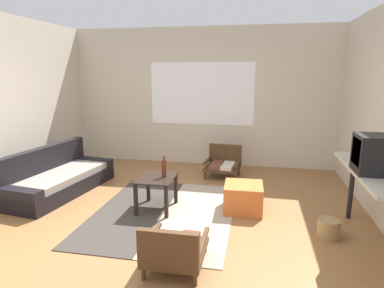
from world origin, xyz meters
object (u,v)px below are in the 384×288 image
Objects in this scene: crt_television at (380,154)px; wicker_basket at (329,228)px; ottoman_orange at (243,198)px; glass_bottle at (164,168)px; couch at (57,179)px; armchair_by_window at (223,162)px; console_shelf at (374,179)px; armchair_striped_foreground at (174,249)px; clay_vase at (363,150)px; coffee_table at (156,184)px.

crt_television is 1.04m from wicker_basket.
glass_bottle is at bearing -171.82° from ottoman_orange.
wicker_basket is (0.99, -0.56, -0.08)m from ottoman_orange.
couch is 2.80m from armchair_by_window.
couch is 1.88m from glass_bottle.
wicker_basket is at bearing 158.01° from console_shelf.
armchair_striped_foreground is (-0.15, -3.02, -0.03)m from armchair_by_window.
clay_vase reaches higher than glass_bottle.
console_shelf is 0.77m from wicker_basket.
armchair_striped_foreground is 2.42m from clay_vase.
ottoman_orange is at bearing 8.18° from glass_bottle.
armchair_striped_foreground is (2.30, -1.67, 0.00)m from couch.
couch is at bearing 144.06° from armchair_striped_foreground.
ottoman_orange is at bearing 69.16° from armchair_striped_foreground.
couch is 3.01× the size of armchair_striped_foreground.
crt_television is (2.51, -0.62, 0.70)m from coffee_table.
crt_television reaches higher than clay_vase.
ottoman_orange is (0.58, 1.52, -0.03)m from armchair_striped_foreground.
clay_vase is at bearing -11.14° from ottoman_orange.
couch is at bearing 170.56° from glass_bottle.
console_shelf is at bearing -11.58° from coffee_table.
glass_bottle is (-2.41, 0.55, -0.18)m from console_shelf.
crt_television is at bearing 20.37° from armchair_striped_foreground.
couch reaches higher than armchair_striped_foreground.
armchair_by_window is at bearing 66.47° from coffee_table.
armchair_by_window is 2.19× the size of glass_bottle.
couch is 2.85m from armchair_striped_foreground.
couch is 4.16× the size of crt_television.
clay_vase is 1.15× the size of wicker_basket.
armchair_striped_foreground is 1.84m from wicker_basket.
console_shelf is at bearing -11.38° from couch.
armchair_striped_foreground is 2.17m from console_shelf.
couch reaches higher than armchair_by_window.
armchair_by_window is at bearing 87.16° from armchair_striped_foreground.
coffee_table is at bearing 170.26° from wicker_basket.
glass_bottle reaches higher than armchair_striped_foreground.
wicker_basket is at bearing -9.74° from coffee_table.
armchair_striped_foreground is at bearing -70.56° from glass_bottle.
ottoman_orange is (2.88, -0.15, -0.03)m from couch.
couch is 7.73× the size of wicker_basket.
ottoman_orange is 1.70× the size of glass_bottle.
coffee_table is 2.68m from crt_television.
armchair_by_window is 2.61m from clay_vase.
armchair_striped_foreground is 2.57× the size of wicker_basket.
armchair_striped_foreground reaches higher than wicker_basket.
wicker_basket is (2.05, -0.40, -0.48)m from glass_bottle.
glass_bottle is (-2.41, 0.11, -0.38)m from clay_vase.
glass_bottle reaches higher than couch.
crt_television is at bearing -52.44° from armchair_by_window.
wicker_basket is at bearing -10.34° from couch.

